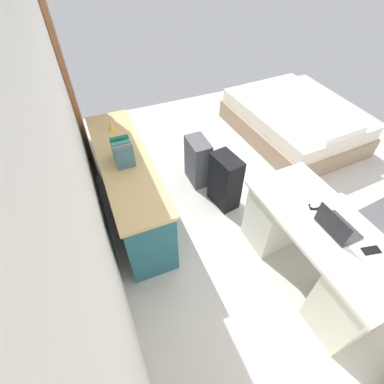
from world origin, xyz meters
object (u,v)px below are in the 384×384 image
object	(u,v)px
suitcase_black	(225,181)
laptop	(336,226)
bed	(294,121)
cell_phone_by_mouse	(317,207)
desk	(315,250)
computer_mouse	(316,205)
suitcase_spare_grey	(198,161)
cell_phone_near_laptop	(371,250)
credenza	(130,187)
figurine_small	(111,125)

from	to	relation	value
suitcase_black	laptop	distance (m)	1.31
bed	laptop	bearing A→B (deg)	147.94
bed	cell_phone_by_mouse	distance (m)	2.24
desk	computer_mouse	size ratio (longest dim) A/B	14.60
bed	computer_mouse	distance (m)	2.23
suitcase_spare_grey	cell_phone_near_laptop	world-z (taller)	cell_phone_near_laptop
desk	suitcase_black	xyz separation A→B (m)	(1.14, 0.30, -0.05)
credenza	cell_phone_near_laptop	distance (m)	2.26
cell_phone_near_laptop	figurine_small	world-z (taller)	figurine_small
credenza	figurine_small	bearing A→B (deg)	0.17
desk	suitcase_black	size ratio (longest dim) A/B	2.20
credenza	computer_mouse	world-z (taller)	credenza
laptop	computer_mouse	world-z (taller)	laptop
credenza	laptop	xyz separation A→B (m)	(-1.44, -1.33, 0.38)
suitcase_black	cell_phone_by_mouse	xyz separation A→B (m)	(-0.95, -0.35, 0.40)
figurine_small	computer_mouse	bearing A→B (deg)	-141.46
laptop	figurine_small	distance (m)	2.38
credenza	laptop	bearing A→B (deg)	-137.34
laptop	cell_phone_near_laptop	distance (m)	0.29
suitcase_black	computer_mouse	world-z (taller)	computer_mouse
suitcase_spare_grey	figurine_small	size ratio (longest dim) A/B	5.42
credenza	desk	bearing A→B (deg)	-136.38
suitcase_spare_grey	laptop	xyz separation A→B (m)	(-1.67, -0.43, 0.48)
computer_mouse	suitcase_spare_grey	bearing A→B (deg)	16.41
computer_mouse	cell_phone_by_mouse	distance (m)	0.02
credenza	cell_phone_near_laptop	world-z (taller)	credenza
credenza	cell_phone_by_mouse	xyz separation A→B (m)	(-1.20, -1.37, 0.34)
suitcase_black	cell_phone_near_laptop	distance (m)	1.56
laptop	cell_phone_by_mouse	distance (m)	0.25
credenza	cell_phone_near_laptop	xyz separation A→B (m)	(-1.70, -1.45, 0.34)
laptop	suitcase_black	bearing A→B (deg)	14.55
desk	credenza	distance (m)	1.92
suitcase_black	cell_phone_near_laptop	bearing A→B (deg)	-172.61
bed	suitcase_spare_grey	size ratio (longest dim) A/B	3.31
suitcase_spare_grey	cell_phone_by_mouse	xyz separation A→B (m)	(-1.43, -0.47, 0.44)
suitcase_black	figurine_small	world-z (taller)	figurine_small
credenza	laptop	size ratio (longest dim) A/B	5.68
bed	desk	bearing A→B (deg)	147.15
cell_phone_near_laptop	suitcase_spare_grey	bearing A→B (deg)	28.33
credenza	computer_mouse	distance (m)	1.83
suitcase_spare_grey	cell_phone_near_laptop	size ratio (longest dim) A/B	4.38
suitcase_black	cell_phone_by_mouse	size ratio (longest dim) A/B	4.89
cell_phone_near_laptop	desk	bearing A→B (deg)	34.76
credenza	cell_phone_near_laptop	bearing A→B (deg)	-139.47
desk	suitcase_spare_grey	bearing A→B (deg)	14.76
desk	suitcase_spare_grey	distance (m)	1.68
figurine_small	suitcase_spare_grey	bearing A→B (deg)	-108.30
desk	suitcase_black	bearing A→B (deg)	14.95
credenza	bed	size ratio (longest dim) A/B	0.91
bed	cell_phone_by_mouse	world-z (taller)	cell_phone_by_mouse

